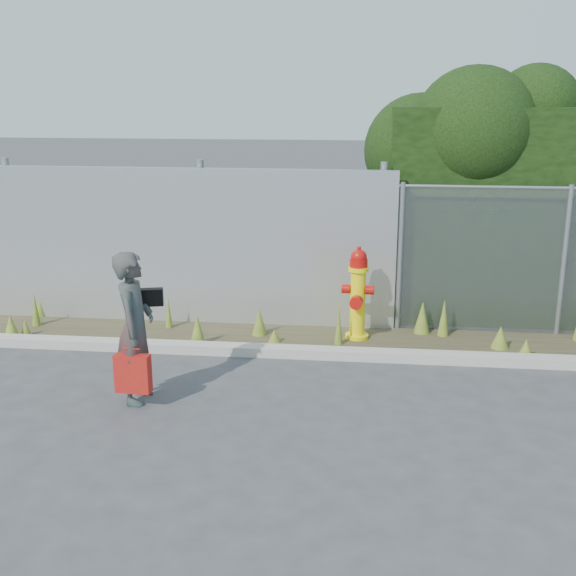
# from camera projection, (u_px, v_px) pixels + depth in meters

# --- Properties ---
(ground) EXTENTS (80.00, 80.00, 0.00)m
(ground) POSITION_uv_depth(u_px,v_px,m) (302.00, 421.00, 7.29)
(ground) COLOR #3E3D40
(ground) RESTS_ON ground
(curb) EXTENTS (16.00, 0.22, 0.12)m
(curb) POSITION_uv_depth(u_px,v_px,m) (315.00, 353.00, 8.99)
(curb) COLOR #A8A398
(curb) RESTS_ON ground
(weed_strip) EXTENTS (16.00, 1.28, 0.54)m
(weed_strip) POSITION_uv_depth(u_px,v_px,m) (272.00, 328.00, 9.68)
(weed_strip) COLOR #403924
(weed_strip) RESTS_ON ground
(corrugated_fence) EXTENTS (8.50, 0.21, 2.30)m
(corrugated_fence) POSITION_uv_depth(u_px,v_px,m) (94.00, 245.00, 10.21)
(corrugated_fence) COLOR #B2B5BA
(corrugated_fence) RESTS_ON ground
(fire_hydrant) EXTENTS (0.42, 0.38, 1.26)m
(fire_hydrant) POSITION_uv_depth(u_px,v_px,m) (358.00, 295.00, 9.49)
(fire_hydrant) COLOR yellow
(fire_hydrant) RESTS_ON ground
(woman) EXTENTS (0.42, 0.61, 1.64)m
(woman) POSITION_uv_depth(u_px,v_px,m) (135.00, 328.00, 7.58)
(woman) COLOR #0E5E54
(woman) RESTS_ON ground
(red_tote_bag) EXTENTS (0.37, 0.14, 0.48)m
(red_tote_bag) POSITION_uv_depth(u_px,v_px,m) (133.00, 373.00, 7.49)
(red_tote_bag) COLOR #A72A09
(black_shoulder_bag) EXTENTS (0.25, 0.10, 0.19)m
(black_shoulder_bag) POSITION_uv_depth(u_px,v_px,m) (151.00, 297.00, 7.72)
(black_shoulder_bag) COLOR black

